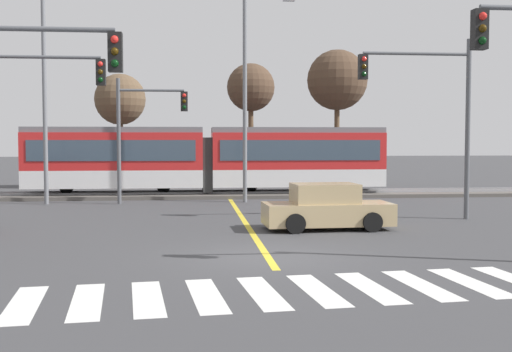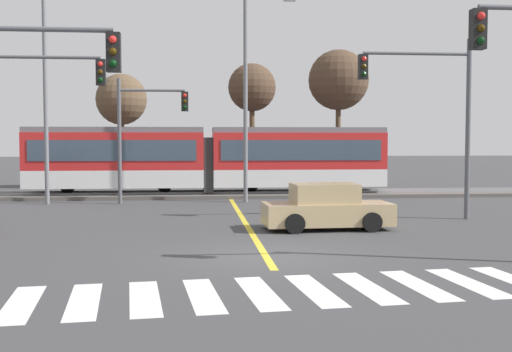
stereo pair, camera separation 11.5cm
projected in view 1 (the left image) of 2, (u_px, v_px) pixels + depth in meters
The scene contains 25 objects.
ground_plane at pixel (268, 257), 16.25m from camera, with size 200.00×200.00×0.00m, color #3D3D3F.
track_bed at pixel (228, 194), 33.77m from camera, with size 120.00×4.00×0.18m, color #56514C.
rail_near at pixel (229, 193), 33.05m from camera, with size 120.00×0.08×0.10m, color #939399.
rail_far at pixel (227, 191), 34.48m from camera, with size 120.00×0.08×0.10m, color #939399.
light_rail_tram at pixel (207, 157), 33.55m from camera, with size 18.50×2.64×3.43m.
crosswalk_stripe_0 at pixel (24, 304), 11.53m from camera, with size 0.56×2.80×0.01m, color silver.
crosswalk_stripe_1 at pixel (87, 301), 11.75m from camera, with size 0.56×2.80×0.01m, color silver.
crosswalk_stripe_2 at pixel (148, 298), 11.97m from camera, with size 0.56×2.80×0.01m, color silver.
crosswalk_stripe_3 at pixel (206, 295), 12.19m from camera, with size 0.56×2.80×0.01m, color silver.
crosswalk_stripe_4 at pixel (263, 292), 12.41m from camera, with size 0.56×2.80×0.01m, color silver.
crosswalk_stripe_5 at pixel (317, 290), 12.63m from camera, with size 0.56×2.80×0.01m, color silver.
crosswalk_stripe_6 at pixel (370, 287), 12.85m from camera, with size 0.56×2.80×0.01m, color silver.
crosswalk_stripe_7 at pixel (421, 285), 13.07m from camera, with size 0.56×2.80×0.01m, color silver.
crosswalk_stripe_8 at pixel (470, 282), 13.29m from camera, with size 0.56×2.80×0.01m, color silver.
lane_centre_line at pixel (245, 222), 23.15m from camera, with size 0.20×17.40×0.01m, color gold.
sedan_crossing at pixel (327, 208), 21.19m from camera, with size 4.27×2.06×1.52m.
traffic_light_mid_right at pixel (433, 102), 23.58m from camera, with size 4.25×0.38×6.67m.
traffic_light_near_left at pixel (16, 98), 14.51m from camera, with size 3.75×0.38×5.89m.
traffic_light_mid_left at pixel (25, 106), 22.04m from camera, with size 4.25×0.38×6.15m.
traffic_light_far_left at pixel (143, 123), 29.47m from camera, with size 3.25×0.38×5.77m.
street_lamp_west at pixel (49, 82), 29.18m from camera, with size 2.50×0.28×9.91m.
street_lamp_centre at pixel (249, 84), 30.16m from camera, with size 2.46×0.28×9.88m.
bare_tree_west at pixel (120, 100), 38.71m from camera, with size 3.08×3.08×6.95m.
bare_tree_east at pixel (251, 89), 39.34m from camera, with size 2.94×2.94×7.65m.
bare_tree_far_east at pixel (337, 81), 39.72m from camera, with size 3.74×3.74×8.54m.
Camera 1 is at (-1.91, -15.99, 2.96)m, focal length 45.00 mm.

